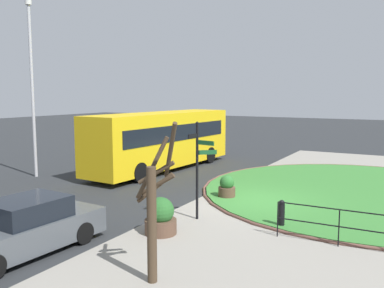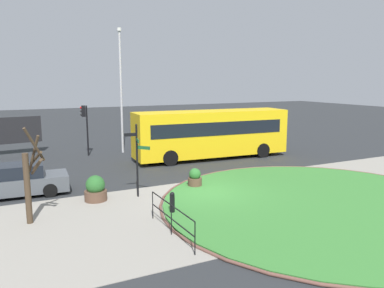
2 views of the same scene
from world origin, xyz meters
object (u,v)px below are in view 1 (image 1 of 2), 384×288
bollard_foreground (282,214)px  street_tree_bare (154,208)px  car_far_lane (24,229)px  planter_kerbside (161,218)px  planter_near_signpost (227,188)px  signpost_directional (199,164)px  lamppost_tall (32,85)px  bus_yellow (162,139)px

bollard_foreground → street_tree_bare: size_ratio=0.25×
bollard_foreground → car_far_lane: (-5.47, 5.51, 0.21)m
street_tree_bare → planter_kerbside: bearing=30.9°
street_tree_bare → planter_near_signpost: bearing=11.9°
car_far_lane → planter_kerbside: car_far_lane is taller
bollard_foreground → signpost_directional: bearing=100.7°
planter_near_signpost → lamppost_tall: bearing=93.5°
car_far_lane → lamppost_tall: 11.84m
bollard_foreground → lamppost_tall: lamppost_tall is taller
street_tree_bare → lamppost_tall: bearing=60.2°
bus_yellow → lamppost_tall: bearing=139.7°
bollard_foreground → planter_near_signpost: bearing=50.2°
bus_yellow → street_tree_bare: 14.16m
car_far_lane → bollard_foreground: bearing=138.2°
planter_near_signpost → street_tree_bare: (-7.69, -1.62, 1.29)m
bollard_foreground → bus_yellow: size_ratio=0.09×
lamppost_tall → planter_kerbside: lamppost_tall is taller
signpost_directional → street_tree_bare: street_tree_bare is taller
bus_yellow → planter_kerbside: size_ratio=9.27×
signpost_directional → bus_yellow: (7.37, 6.28, -0.20)m
bollard_foreground → car_far_lane: 7.77m
car_far_lane → street_tree_bare: bearing=98.4°
bus_yellow → lamppost_tall: size_ratio=1.20×
signpost_directional → bus_yellow: bearing=40.4°
lamppost_tall → planter_kerbside: (-4.32, -10.69, -4.27)m
planter_near_signpost → planter_kerbside: bearing=179.9°
signpost_directional → bollard_foreground: size_ratio=3.66×
bollard_foreground → car_far_lane: car_far_lane is taller
signpost_directional → planter_kerbside: bearing=170.0°
bollard_foreground → lamppost_tall: size_ratio=0.10×
bus_yellow → street_tree_bare: size_ratio=2.90×
bollard_foreground → planter_kerbside: 3.92m
signpost_directional → planter_kerbside: signpost_directional is taller
lamppost_tall → planter_near_signpost: 11.57m
bus_yellow → planter_near_signpost: bearing=-122.0°
lamppost_tall → planter_kerbside: bearing=-112.0°
bollard_foreground → lamppost_tall: (1.92, 13.79, 4.32)m
bollard_foreground → street_tree_bare: 5.47m
car_far_lane → street_tree_bare: street_tree_bare is taller
bus_yellow → planter_kerbside: bearing=-143.6°
car_far_lane → planter_kerbside: bearing=145.2°
signpost_directional → planter_near_signpost: 3.46m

